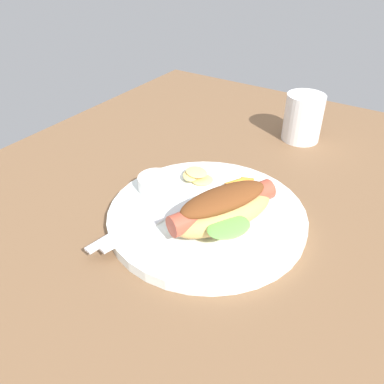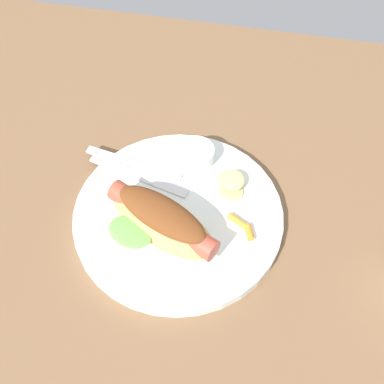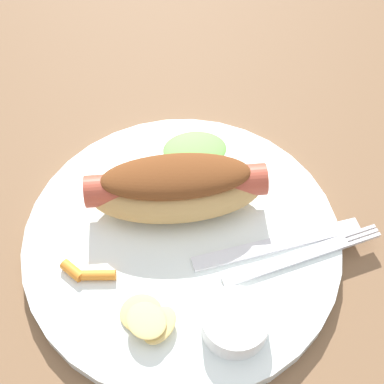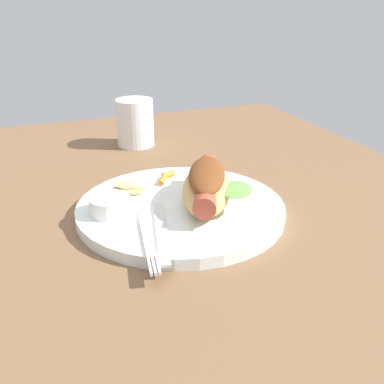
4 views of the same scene
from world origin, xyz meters
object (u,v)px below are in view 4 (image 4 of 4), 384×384
object	(u,v)px
sauce_ramekin	(110,205)
chips_pile	(129,188)
knife	(161,231)
plate	(184,208)
hot_dog	(207,185)
fork	(148,238)
carrot_garnish	(166,177)
drinking_cup	(135,123)

from	to	relation	value
sauce_ramekin	chips_pile	world-z (taller)	sauce_ramekin
chips_pile	sauce_ramekin	bearing A→B (deg)	146.07
knife	plate	bearing A→B (deg)	156.28
chips_pile	hot_dog	bearing A→B (deg)	-130.44
fork	knife	world-z (taller)	same
plate	sauce_ramekin	distance (cm)	10.37
fork	carrot_garnish	size ratio (longest dim) A/B	3.67
carrot_garnish	sauce_ramekin	bearing A→B (deg)	128.95
hot_dog	chips_pile	size ratio (longest dim) A/B	2.69
hot_dog	chips_pile	bearing A→B (deg)	-105.69
knife	carrot_garnish	xyz separation A→B (cm)	(16.02, -5.85, 0.28)
fork	chips_pile	distance (cm)	14.38
plate	knife	world-z (taller)	knife
hot_dog	chips_pile	xyz separation A→B (cm)	(7.81, 9.16, -2.12)
fork	carrot_garnish	bearing A→B (deg)	165.07
carrot_garnish	chips_pile	bearing A→B (deg)	111.88
sauce_ramekin	chips_pile	distance (cm)	7.08
fork	drinking_cup	xyz separation A→B (cm)	(40.77, -9.20, 2.85)
knife	chips_pile	bearing A→B (deg)	-162.34
carrot_garnish	drinking_cup	xyz separation A→B (cm)	(23.81, -1.36, 2.58)
plate	drinking_cup	bearing A→B (deg)	-2.98
plate	chips_pile	distance (cm)	9.07
knife	drinking_cup	xyz separation A→B (cm)	(39.83, -7.21, 2.87)
sauce_ramekin	chips_pile	bearing A→B (deg)	-33.93
plate	sauce_ramekin	size ratio (longest dim) A/B	5.27
chips_pile	drinking_cup	world-z (taller)	drinking_cup
plate	sauce_ramekin	world-z (taller)	sauce_ramekin
fork	carrot_garnish	xyz separation A→B (cm)	(16.96, -7.84, 0.26)
hot_dog	carrot_garnish	xyz separation A→B (cm)	(10.45, 2.58, -2.41)
plate	knife	bearing A→B (deg)	141.74
sauce_ramekin	knife	world-z (taller)	sauce_ramekin
plate	chips_pile	size ratio (longest dim) A/B	4.57
drinking_cup	fork	bearing A→B (deg)	167.29
carrot_garnish	drinking_cup	size ratio (longest dim) A/B	0.44
knife	sauce_ramekin	bearing A→B (deg)	-133.56
sauce_ramekin	drinking_cup	bearing A→B (deg)	-20.19
knife	drinking_cup	size ratio (longest dim) A/B	1.70
sauce_ramekin	fork	bearing A→B (deg)	-162.38
hot_dog	sauce_ramekin	bearing A→B (deg)	-73.67
drinking_cup	chips_pile	bearing A→B (deg)	163.30
plate	carrot_garnish	xyz separation A→B (cm)	(9.05, -0.35, 1.26)
plate	knife	size ratio (longest dim) A/B	1.84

